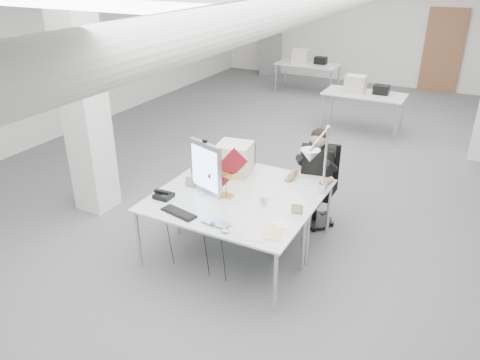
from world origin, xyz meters
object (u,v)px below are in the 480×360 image
at_px(office_chair, 317,183).
at_px(monitor, 206,168).
at_px(bankers_lamp, 226,184).
at_px(architect_lamp, 319,162).
at_px(seated_person, 317,162).
at_px(desk_phone, 164,196).
at_px(beige_monitor, 235,158).
at_px(laptop, 213,225).
at_px(desk_main, 220,212).

bearing_deg(office_chair, monitor, -140.46).
height_order(bankers_lamp, architect_lamp, architect_lamp).
height_order(seated_person, monitor, seated_person).
height_order(office_chair, desk_phone, office_chair).
relative_size(monitor, beige_monitor, 1.50).
bearing_deg(seated_person, laptop, -117.23).
distance_m(bankers_lamp, beige_monitor, 0.66).
bearing_deg(seated_person, monitor, -141.70).
bearing_deg(laptop, desk_main, 111.88).
xyz_separation_m(monitor, architect_lamp, (1.21, 0.36, 0.18)).
height_order(office_chair, laptop, office_chair).
bearing_deg(office_chair, desk_phone, -141.97).
relative_size(monitor, architect_lamp, 0.63).
bearing_deg(architect_lamp, bankers_lamp, -154.84).
height_order(office_chair, seated_person, seated_person).
xyz_separation_m(seated_person, beige_monitor, (-0.93, -0.47, 0.05)).
bearing_deg(beige_monitor, bankers_lamp, -79.43).
height_order(desk_main, architect_lamp, architect_lamp).
xyz_separation_m(laptop, desk_phone, (-0.81, 0.27, 0.01)).
distance_m(seated_person, bankers_lamp, 1.30).
distance_m(laptop, beige_monitor, 1.33).
bearing_deg(seated_person, bankers_lamp, -133.32).
xyz_separation_m(office_chair, desk_phone, (-1.32, -1.51, 0.20)).
relative_size(office_chair, desk_phone, 5.88).
distance_m(desk_main, monitor, 0.58).
relative_size(seated_person, beige_monitor, 2.41).
bearing_deg(monitor, bankers_lamp, 20.71).
relative_size(desk_main, beige_monitor, 4.38).
bearing_deg(seated_person, office_chair, 79.27).
height_order(office_chair, bankers_lamp, office_chair).
distance_m(laptop, bankers_lamp, 0.68).
bearing_deg(bankers_lamp, office_chair, 75.82).
distance_m(laptop, architect_lamp, 1.33).
relative_size(office_chair, bankers_lamp, 3.59).
bearing_deg(bankers_lamp, architect_lamp, 37.38).
xyz_separation_m(laptop, bankers_lamp, (-0.19, 0.63, 0.15)).
bearing_deg(laptop, beige_monitor, 113.29).
bearing_deg(laptop, monitor, 130.89).
bearing_deg(architect_lamp, desk_phone, -150.69).
height_order(office_chair, beige_monitor, office_chair).
height_order(bankers_lamp, desk_phone, bankers_lamp).
bearing_deg(architect_lamp, beige_monitor, 171.84).
bearing_deg(laptop, architect_lamp, 57.12).
distance_m(monitor, bankers_lamp, 0.30).
relative_size(office_chair, architect_lamp, 1.19).
height_order(office_chair, architect_lamp, architect_lamp).
relative_size(desk_phone, architect_lamp, 0.20).
distance_m(office_chair, architect_lamp, 1.07).
bearing_deg(seated_person, beige_monitor, -163.70).
distance_m(seated_person, laptop, 1.81).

